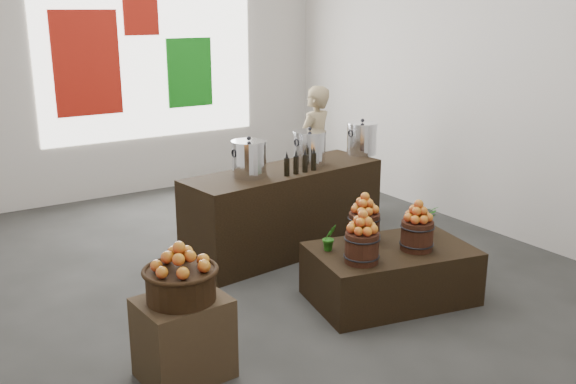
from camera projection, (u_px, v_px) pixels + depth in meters
ground at (258, 270)px, 6.66m from camera, size 7.00×7.00×0.00m
back_wall at (129, 54)px, 8.92m from camera, size 6.00×0.04×4.00m
back_opening at (150, 53)px, 9.07m from camera, size 3.20×0.02×2.40m
deco_red_left at (87, 63)px, 8.61m from camera, size 0.90×0.04×1.40m
deco_green_right at (190, 73)px, 9.46m from camera, size 0.70×0.04×1.00m
deco_red_upper at (141, 17)px, 8.87m from camera, size 0.50×0.04×0.50m
crate at (184, 338)px, 4.66m from camera, size 0.65×0.55×0.62m
wicker_basket at (181, 285)px, 4.54m from camera, size 0.49×0.49×0.22m
apples_in_basket at (179, 256)px, 4.48m from camera, size 0.39×0.39×0.21m
display_table at (390, 274)px, 5.93m from camera, size 1.61×1.18×0.51m
apple_bucket_front_left at (362, 248)px, 5.50m from camera, size 0.29×0.29×0.27m
apples_in_bucket_front_left at (363, 222)px, 5.43m from camera, size 0.22×0.22×0.20m
apple_bucket_front_right at (417, 235)px, 5.79m from camera, size 0.29×0.29×0.27m
apples_in_bucket_front_right at (418, 211)px, 5.73m from camera, size 0.22×0.22×0.20m
apple_bucket_rear at (364, 227)px, 6.02m from camera, size 0.29×0.29×0.27m
apples_in_bucket_rear at (365, 203)px, 5.95m from camera, size 0.22×0.22×0.20m
herb_garnish_right at (423, 220)px, 6.19m from camera, size 0.29×0.26×0.29m
herb_garnish_left at (330, 237)px, 5.78m from camera, size 0.14×0.12×0.24m
counter at (284, 211)px, 7.06m from camera, size 2.37×1.00×0.94m
stock_pot_left at (249, 160)px, 6.59m from camera, size 0.35×0.35×0.35m
stock_pot_center at (310, 149)px, 7.10m from camera, size 0.35×0.35×0.35m
stock_pot_right at (362, 139)px, 7.62m from camera, size 0.35×0.35×0.35m
oil_cruets at (298, 161)px, 6.72m from camera, size 0.34×0.10×0.26m
shopper at (314, 149)px, 8.48m from camera, size 0.71×0.60×1.66m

